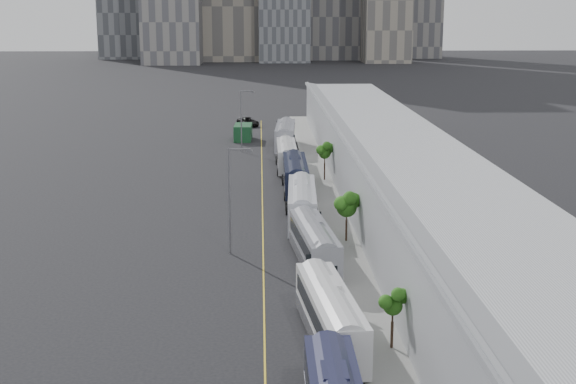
{
  "coord_description": "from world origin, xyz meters",
  "views": [
    {
      "loc": [
        -1.66,
        -13.68,
        20.1
      ],
      "look_at": [
        0.96,
        61.58,
        3.0
      ],
      "focal_mm": 50.0,
      "sensor_mm": 36.0,
      "label": 1
    }
  ],
  "objects_px": {
    "bus_3": "(314,248)",
    "bus_6": "(287,158)",
    "bus_2": "(330,321)",
    "bus_4": "(302,207)",
    "shipping_container": "(243,132)",
    "street_lamp_near": "(232,194)",
    "bus_5": "(295,178)",
    "bus_7": "(285,138)",
    "suv": "(248,122)",
    "street_lamp_far": "(243,117)"
  },
  "relations": [
    {
      "from": "shipping_container",
      "to": "bus_2",
      "type": "bearing_deg",
      "value": -82.87
    },
    {
      "from": "bus_4",
      "to": "bus_6",
      "type": "relative_size",
      "value": 1.09
    },
    {
      "from": "bus_7",
      "to": "shipping_container",
      "type": "height_order",
      "value": "bus_7"
    },
    {
      "from": "bus_5",
      "to": "bus_7",
      "type": "xyz_separation_m",
      "value": [
        -0.23,
        28.66,
        0.07
      ]
    },
    {
      "from": "bus_5",
      "to": "bus_6",
      "type": "height_order",
      "value": "bus_5"
    },
    {
      "from": "shipping_container",
      "to": "suv",
      "type": "xyz_separation_m",
      "value": [
        0.57,
        15.83,
        -0.47
      ]
    },
    {
      "from": "suv",
      "to": "street_lamp_near",
      "type": "bearing_deg",
      "value": -113.19
    },
    {
      "from": "bus_2",
      "to": "shipping_container",
      "type": "relative_size",
      "value": 2.18
    },
    {
      "from": "bus_6",
      "to": "street_lamp_near",
      "type": "xyz_separation_m",
      "value": [
        -5.79,
        -36.78,
        3.74
      ]
    },
    {
      "from": "bus_5",
      "to": "street_lamp_far",
      "type": "bearing_deg",
      "value": 104.55
    },
    {
      "from": "bus_3",
      "to": "street_lamp_near",
      "type": "xyz_separation_m",
      "value": [
        -6.68,
        3.34,
        3.74
      ]
    },
    {
      "from": "bus_4",
      "to": "street_lamp_near",
      "type": "bearing_deg",
      "value": -120.8
    },
    {
      "from": "bus_5",
      "to": "street_lamp_near",
      "type": "bearing_deg",
      "value": -104.28
    },
    {
      "from": "bus_3",
      "to": "bus_5",
      "type": "bearing_deg",
      "value": 85.12
    },
    {
      "from": "bus_3",
      "to": "street_lamp_far",
      "type": "xyz_separation_m",
      "value": [
        -6.8,
        53.36,
        3.67
      ]
    },
    {
      "from": "bus_4",
      "to": "street_lamp_far",
      "type": "xyz_separation_m",
      "value": [
        -6.49,
        40.34,
        3.54
      ]
    },
    {
      "from": "bus_2",
      "to": "bus_5",
      "type": "xyz_separation_m",
      "value": [
        -0.25,
        42.78,
        0.07
      ]
    },
    {
      "from": "bus_3",
      "to": "street_lamp_near",
      "type": "bearing_deg",
      "value": 147.85
    },
    {
      "from": "bus_5",
      "to": "bus_6",
      "type": "relative_size",
      "value": 1.06
    },
    {
      "from": "bus_2",
      "to": "shipping_container",
      "type": "distance_m",
      "value": 80.16
    },
    {
      "from": "bus_5",
      "to": "suv",
      "type": "xyz_separation_m",
      "value": [
        -6.09,
        52.92,
        -0.81
      ]
    },
    {
      "from": "bus_6",
      "to": "shipping_container",
      "type": "height_order",
      "value": "bus_6"
    },
    {
      "from": "bus_4",
      "to": "bus_2",
      "type": "bearing_deg",
      "value": -86.97
    },
    {
      "from": "street_lamp_far",
      "to": "bus_2",
      "type": "bearing_deg",
      "value": -84.43
    },
    {
      "from": "bus_2",
      "to": "street_lamp_near",
      "type": "height_order",
      "value": "street_lamp_near"
    },
    {
      "from": "shipping_container",
      "to": "street_lamp_near",
      "type": "bearing_deg",
      "value": -87.53
    },
    {
      "from": "shipping_container",
      "to": "suv",
      "type": "relative_size",
      "value": 1.04
    },
    {
      "from": "bus_7",
      "to": "shipping_container",
      "type": "bearing_deg",
      "value": 130.77
    },
    {
      "from": "bus_2",
      "to": "bus_4",
      "type": "distance_m",
      "value": 28.66
    },
    {
      "from": "bus_6",
      "to": "street_lamp_far",
      "type": "distance_m",
      "value": 14.96
    },
    {
      "from": "bus_6",
      "to": "bus_7",
      "type": "xyz_separation_m",
      "value": [
        0.33,
        15.67,
        0.17
      ]
    },
    {
      "from": "bus_2",
      "to": "suv",
      "type": "relative_size",
      "value": 2.26
    },
    {
      "from": "bus_2",
      "to": "street_lamp_far",
      "type": "bearing_deg",
      "value": 89.88
    },
    {
      "from": "bus_5",
      "to": "street_lamp_far",
      "type": "height_order",
      "value": "street_lamp_far"
    },
    {
      "from": "bus_2",
      "to": "bus_3",
      "type": "relative_size",
      "value": 1.02
    },
    {
      "from": "bus_2",
      "to": "bus_4",
      "type": "relative_size",
      "value": 0.95
    },
    {
      "from": "bus_5",
      "to": "bus_7",
      "type": "bearing_deg",
      "value": 91.14
    },
    {
      "from": "bus_6",
      "to": "bus_7",
      "type": "relative_size",
      "value": 0.89
    },
    {
      "from": "bus_6",
      "to": "street_lamp_far",
      "type": "height_order",
      "value": "street_lamp_far"
    },
    {
      "from": "suv",
      "to": "bus_4",
      "type": "bearing_deg",
      "value": -107.79
    },
    {
      "from": "bus_5",
      "to": "street_lamp_far",
      "type": "xyz_separation_m",
      "value": [
        -6.48,
        26.23,
        3.57
      ]
    },
    {
      "from": "bus_2",
      "to": "bus_7",
      "type": "xyz_separation_m",
      "value": [
        -0.49,
        71.44,
        0.14
      ]
    },
    {
      "from": "bus_3",
      "to": "bus_6",
      "type": "distance_m",
      "value": 40.14
    },
    {
      "from": "bus_4",
      "to": "shipping_container",
      "type": "height_order",
      "value": "bus_4"
    },
    {
      "from": "bus_5",
      "to": "street_lamp_near",
      "type": "xyz_separation_m",
      "value": [
        -6.36,
        -23.8,
        3.64
      ]
    },
    {
      "from": "bus_3",
      "to": "bus_6",
      "type": "height_order",
      "value": "bus_6"
    },
    {
      "from": "bus_4",
      "to": "shipping_container",
      "type": "bearing_deg",
      "value": 99.96
    },
    {
      "from": "street_lamp_far",
      "to": "bus_3",
      "type": "bearing_deg",
      "value": -82.73
    },
    {
      "from": "bus_2",
      "to": "bus_4",
      "type": "xyz_separation_m",
      "value": [
        -0.24,
        28.66,
        0.09
      ]
    },
    {
      "from": "bus_3",
      "to": "street_lamp_far",
      "type": "relative_size",
      "value": 1.36
    }
  ]
}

